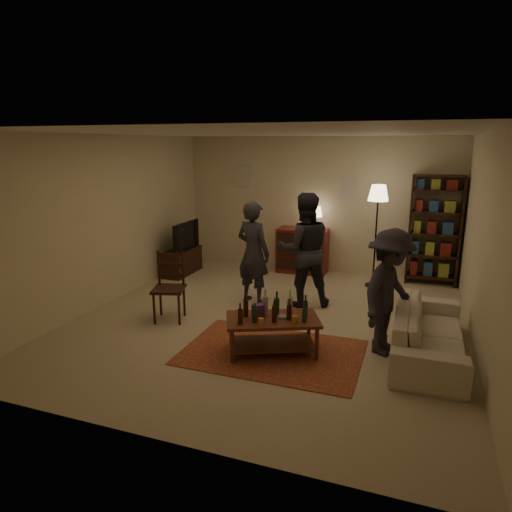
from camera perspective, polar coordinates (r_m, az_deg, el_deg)
The scene contains 13 objects.
floor at distance 6.85m, azimuth 1.69°, elevation -8.06°, with size 6.00×6.00×0.00m, color #C6B793.
room_shell at distance 9.42m, azimuth 3.73°, elevation 9.34°, with size 6.00×6.00×6.00m.
rug at distance 5.87m, azimuth 2.05°, elevation -11.92°, with size 2.20×1.50×0.01m, color maroon.
coffee_table at distance 5.71m, azimuth 2.02°, elevation -8.28°, with size 1.29×1.03×0.80m.
dining_chair at distance 6.87m, azimuth -10.75°, elevation -3.40°, with size 0.56×0.56×1.04m.
tv_stand at distance 9.25m, azimuth -9.24°, elevation 0.14°, with size 0.40×1.00×1.06m.
dresser at distance 9.25m, azimuth 5.85°, elevation 0.82°, with size 1.00×0.50×1.36m.
bookshelf at distance 8.95m, azimuth 21.38°, elevation 3.13°, with size 0.90×0.34×2.02m.
floor_lamp at distance 8.37m, azimuth 15.00°, elevation 6.73°, with size 0.36×0.36×1.85m.
sofa at distance 6.07m, azimuth 20.81°, elevation -8.87°, with size 2.08×0.81×0.61m, color beige.
person_left at distance 7.37m, azimuth -0.36°, elevation 0.42°, with size 0.61×0.40×1.68m, color #282A30.
person_right at distance 7.28m, azimuth 6.00°, elevation 0.75°, with size 0.89×0.69×1.83m, color #25252C.
person_by_sofa at distance 5.82m, azimuth 16.31°, elevation -4.40°, with size 1.02×0.59×1.58m, color #2A2830.
Camera 1 is at (1.97, -6.03, 2.57)m, focal length 32.00 mm.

